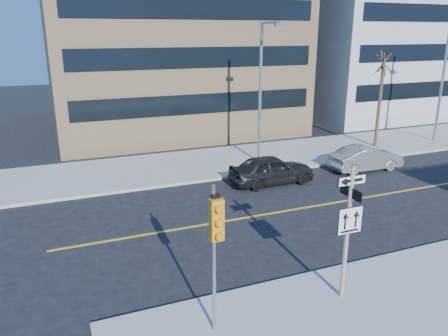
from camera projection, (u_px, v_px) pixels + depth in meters
name	position (u px, v px, depth m)	size (l,w,h in m)	color
ground	(296.00, 261.00, 15.10)	(120.00, 120.00, 0.00)	black
far_sidewalk	(423.00, 138.00, 32.16)	(66.00, 6.00, 0.15)	#A9A59E
sign_pole	(348.00, 225.00, 12.15)	(0.92, 0.92, 4.06)	beige
traffic_signal	(216.00, 232.00, 10.41)	(0.32, 0.45, 4.00)	gray
parked_car_a	(272.00, 170.00, 22.60)	(4.45, 1.79, 1.52)	black
parked_car_b	(366.00, 158.00, 24.82)	(4.27, 1.49, 1.41)	slate
streetlight_a	(262.00, 84.00, 24.63)	(0.55, 2.25, 8.00)	gray
streetlight_b	(446.00, 75.00, 29.67)	(0.55, 2.25, 8.00)	gray
street_tree_west	(383.00, 65.00, 28.12)	(1.80, 1.80, 6.35)	#392D22
building_brick	(161.00, 13.00, 35.23)	(18.00, 18.00, 18.00)	tan
building_grey_mid	(384.00, 33.00, 42.71)	(20.00, 16.00, 15.00)	#A5A7AA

